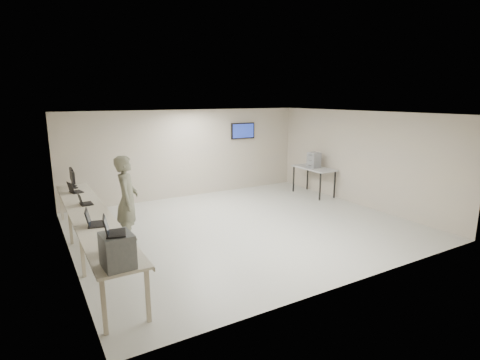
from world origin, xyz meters
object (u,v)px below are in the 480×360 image
equipment_box (117,250)px  soldier (127,200)px  side_table (314,170)px  workbench (91,217)px

equipment_box → soldier: 3.18m
equipment_box → side_table: equipment_box is taller
equipment_box → soldier: soldier is taller
workbench → soldier: size_ratio=3.05×
workbench → soldier: (0.81, 0.30, 0.16)m
equipment_box → workbench: bearing=85.2°
equipment_box → soldier: size_ratio=0.24×
workbench → soldier: bearing=20.3°
workbench → side_table: size_ratio=3.92×
equipment_box → side_table: bearing=27.0°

